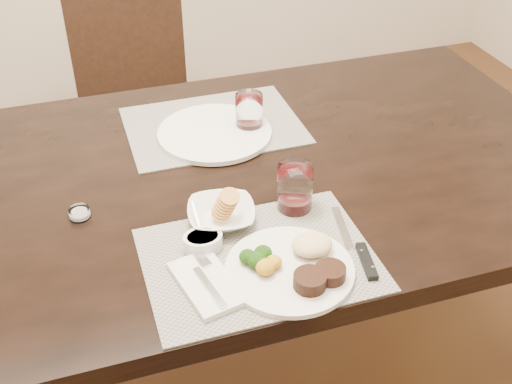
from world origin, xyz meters
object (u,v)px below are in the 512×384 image
object	(u,v)px
dinner_plate	(296,266)
steak_knife	(360,253)
cracker_bowl	(221,214)
chair_far	(137,97)
far_plate	(215,133)
wine_glass_near	(295,189)

from	to	relation	value
dinner_plate	steak_knife	world-z (taller)	dinner_plate
dinner_plate	cracker_bowl	size ratio (longest dim) A/B	1.51
chair_far	far_plate	bearing A→B (deg)	-82.12
far_plate	cracker_bowl	bearing A→B (deg)	-102.59
dinner_plate	chair_far	bearing A→B (deg)	120.01
dinner_plate	steak_knife	size ratio (longest dim) A/B	1.06
dinner_plate	wine_glass_near	size ratio (longest dim) A/B	2.36
steak_knife	wine_glass_near	bearing A→B (deg)	121.20
steak_knife	dinner_plate	bearing A→B (deg)	-166.78
dinner_plate	cracker_bowl	xyz separation A→B (m)	(-0.10, 0.20, 0.01)
cracker_bowl	far_plate	world-z (taller)	cracker_bowl
chair_far	wine_glass_near	size ratio (longest dim) A/B	8.32
chair_far	dinner_plate	world-z (taller)	chair_far
cracker_bowl	dinner_plate	bearing A→B (deg)	-63.94
steak_knife	cracker_bowl	distance (m)	0.31
dinner_plate	steak_knife	distance (m)	0.14
chair_far	cracker_bowl	xyz separation A→B (m)	(0.03, -1.12, 0.27)
steak_knife	wine_glass_near	xyz separation A→B (m)	(-0.07, 0.19, 0.04)
far_plate	steak_knife	bearing A→B (deg)	-73.63
cracker_bowl	chair_far	bearing A→B (deg)	91.37
cracker_bowl	wine_glass_near	world-z (taller)	wine_glass_near
far_plate	wine_glass_near	bearing A→B (deg)	-75.90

